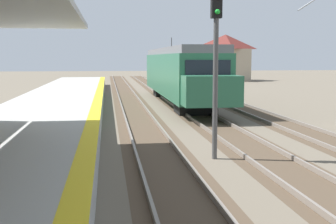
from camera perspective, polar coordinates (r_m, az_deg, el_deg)
The scene contains 7 objects.
station_platform at distance 13.37m, azimuth -19.83°, elevation -5.22°, with size 5.00×80.00×0.91m.
track_pair_nearest_platform at distance 17.15m, azimuth -2.38°, elevation -3.52°, with size 2.34×120.00×0.16m.
track_pair_middle at distance 17.80m, azimuth 8.60°, elevation -3.21°, with size 2.34×120.00×0.16m.
track_pair_far_side at distance 19.04m, azimuth 18.48°, elevation -2.82°, with size 2.34×120.00×0.16m.
approaching_train at distance 30.63m, azimuth 1.54°, elevation 5.15°, with size 2.93×19.60×4.76m.
rail_signal_post at distance 13.76m, azimuth 6.23°, elevation 7.00°, with size 0.32×0.34×5.20m.
distant_trackside_house at distance 62.25m, azimuth 7.45°, elevation 7.14°, with size 6.60×5.28×6.40m.
Camera 1 is at (0.29, 3.21, 3.20)m, focal length 46.93 mm.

